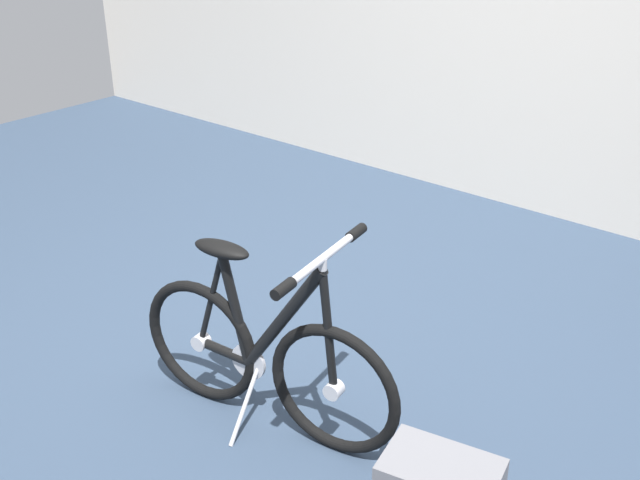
% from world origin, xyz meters
% --- Properties ---
extents(ground_plane, '(7.93, 7.93, 0.00)m').
position_xyz_m(ground_plane, '(0.00, 0.00, 0.00)').
color(ground_plane, '#2D3D51').
extents(folding_bike_foreground, '(1.05, 0.53, 0.75)m').
position_xyz_m(folding_bike_foreground, '(0.15, -0.17, 0.29)').
color(folding_bike_foreground, black).
rests_on(folding_bike_foreground, ground_plane).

